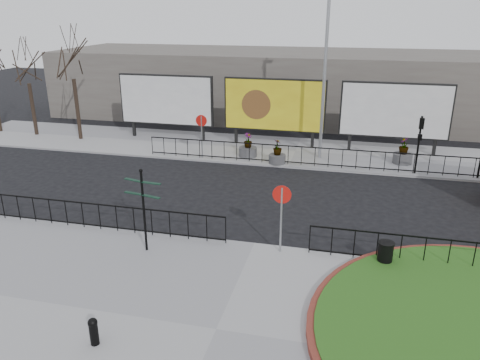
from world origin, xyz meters
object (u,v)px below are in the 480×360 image
(planter_c, at_px, (403,155))
(lamp_post, at_px, (325,74))
(litter_bin, at_px, (385,254))
(planter_a, at_px, (248,149))
(planter_b, at_px, (277,155))
(billboard_mid, at_px, (274,105))
(bollard, at_px, (94,330))
(fingerpost_sign, at_px, (143,202))

(planter_c, bearing_deg, lamp_post, 180.00)
(litter_bin, distance_m, planter_a, 12.93)
(lamp_post, xyz_separation_m, planter_b, (-2.20, -1.60, -4.24))
(litter_bin, bearing_deg, billboard_mid, 113.85)
(lamp_post, bearing_deg, billboard_mid, 146.75)
(bollard, xyz_separation_m, planter_b, (2.15, 15.67, 0.05))
(bollard, height_order, planter_c, planter_c)
(litter_bin, height_order, planter_c, planter_c)
(lamp_post, relative_size, planter_b, 6.84)
(bollard, bearing_deg, billboard_mid, 86.02)
(billboard_mid, height_order, lamp_post, lamp_post)
(bollard, xyz_separation_m, planter_a, (0.31, 16.52, 0.02))
(bollard, relative_size, planter_b, 0.57)
(fingerpost_sign, relative_size, litter_bin, 3.44)
(billboard_mid, height_order, planter_b, billboard_mid)
(planter_b, bearing_deg, lamp_post, 36.04)
(lamp_post, relative_size, planter_a, 6.74)
(lamp_post, xyz_separation_m, bollard, (-4.35, -17.27, -4.29))
(billboard_mid, bearing_deg, litter_bin, -66.15)
(lamp_post, height_order, planter_c, lamp_post)
(lamp_post, distance_m, fingerpost_sign, 13.71)
(planter_b, bearing_deg, planter_a, 155.17)
(planter_a, height_order, planter_c, planter_c)
(billboard_mid, relative_size, planter_a, 4.52)
(planter_c, bearing_deg, fingerpost_sign, -127.78)
(planter_a, bearing_deg, lamp_post, 10.55)
(planter_a, bearing_deg, bollard, -91.09)
(lamp_post, distance_m, litter_bin, 12.72)
(litter_bin, bearing_deg, lamp_post, 104.47)
(planter_b, bearing_deg, bollard, -97.81)
(litter_bin, relative_size, planter_c, 0.60)
(fingerpost_sign, distance_m, planter_c, 15.73)
(billboard_mid, height_order, planter_a, billboard_mid)
(lamp_post, distance_m, bollard, 18.32)
(lamp_post, relative_size, litter_bin, 10.50)
(litter_bin, bearing_deg, planter_b, 117.44)
(lamp_post, height_order, planter_a, lamp_post)
(lamp_post, relative_size, planter_c, 6.32)
(planter_b, relative_size, planter_c, 0.92)
(billboard_mid, distance_m, litter_bin, 14.98)
(planter_a, distance_m, planter_b, 2.02)
(planter_b, xyz_separation_m, planter_c, (6.69, 1.60, 0.02))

